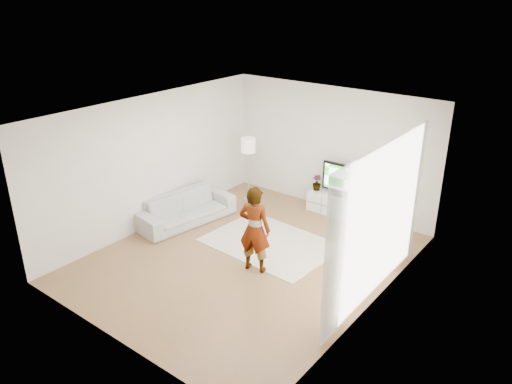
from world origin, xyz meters
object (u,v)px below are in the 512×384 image
Objects in this scene: television at (344,180)px; sofa at (186,208)px; floor_lamp at (248,148)px; media_console at (342,206)px; rug at (270,243)px; player at (255,229)px.

television is 3.51m from sofa.
sofa is 1.42× the size of floor_lamp.
media_console is 3.46m from sofa.
media_console is 0.73× the size of sofa.
media_console is 2.11m from rug.
player is at bearing -95.79° from sofa.
floor_lamp reaches higher than media_console.
player is (0.37, -0.97, 0.81)m from rug.
floor_lamp is at bearing 139.52° from rug.
sofa is (-2.52, -2.36, 0.09)m from media_console.
floor_lamp is (-2.20, -0.58, 1.08)m from media_console.
sofa is at bearing -136.87° from media_console.
sofa is at bearing -100.16° from floor_lamp.
sofa reaches higher than rug.
media_console is at bearing -90.00° from television.
rug is 2.07m from sofa.
television is at bearing 90.00° from media_console.
television is (0.00, 0.03, 0.63)m from media_console.
media_console reaches higher than rug.
floor_lamp is (-1.70, 1.46, 1.29)m from rug.
rug is (-0.50, -2.04, -0.22)m from media_console.
player is 2.52m from sofa.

